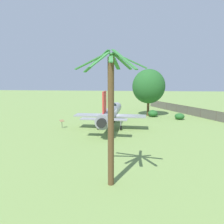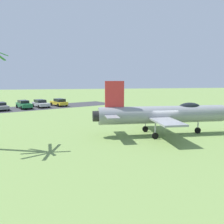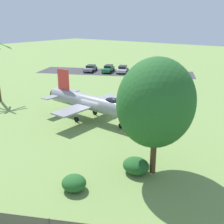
{
  "view_description": "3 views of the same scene",
  "coord_description": "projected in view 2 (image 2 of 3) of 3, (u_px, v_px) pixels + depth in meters",
  "views": [
    {
      "loc": [
        3.52,
        -27.44,
        6.48
      ],
      "look_at": [
        0.19,
        -0.03,
        2.19
      ],
      "focal_mm": 32.81,
      "sensor_mm": 36.0,
      "label": 1
    },
    {
      "loc": [
        22.39,
        -9.22,
        5.58
      ],
      "look_at": [
        -6.23,
        -3.86,
        1.5
      ],
      "focal_mm": 39.47,
      "sensor_mm": 36.0,
      "label": 2
    },
    {
      "loc": [
        21.38,
        18.58,
        10.75
      ],
      "look_at": [
        2.25,
        4.2,
        2.5
      ],
      "focal_mm": 43.08,
      "sensor_mm": 36.0,
      "label": 3
    }
  ],
  "objects": [
    {
      "name": "display_jet",
      "position": [
        166.0,
        114.0,
        24.02
      ],
      "size": [
        9.56,
        14.53,
        5.27
      ],
      "rotation": [
        0.0,
        0.0,
        1.55
      ],
      "color": "gray",
      "rests_on": "ground_plane"
    },
    {
      "name": "parked_car_green",
      "position": [
        24.0,
        104.0,
        44.8
      ],
      "size": [
        5.06,
        3.56,
        1.47
      ],
      "rotation": [
        0.0,
        0.0,
        6.7
      ],
      "color": "#1E6B3D",
      "rests_on": "ground_plane"
    },
    {
      "name": "parked_car_silver",
      "position": [
        41.0,
        103.0,
        46.65
      ],
      "size": [
        4.96,
        3.75,
        1.42
      ],
      "rotation": [
        0.0,
        0.0,
        6.74
      ],
      "color": "#B2B5BA",
      "rests_on": "ground_plane"
    },
    {
      "name": "ground_plane",
      "position": [
        162.0,
        135.0,
        24.24
      ],
      "size": [
        200.0,
        200.0,
        0.0
      ],
      "primitive_type": "plane",
      "color": "#75934C"
    },
    {
      "name": "parking_strip",
      "position": [
        32.0,
        108.0,
        45.7
      ],
      "size": [
        21.57,
        33.28,
        0.0
      ],
      "primitive_type": "cube",
      "rotation": [
        0.0,
        0.0,
        5.16
      ],
      "color": "#38383D",
      "rests_on": "ground_plane"
    },
    {
      "name": "parked_car_gray",
      "position": [
        0.0,
        106.0,
        42.47
      ],
      "size": [
        4.93,
        3.63,
        1.34
      ],
      "rotation": [
        0.0,
        0.0,
        6.71
      ],
      "color": "slate",
      "rests_on": "ground_plane"
    },
    {
      "name": "info_plaque",
      "position": [
        134.0,
        116.0,
        30.35
      ],
      "size": [
        0.68,
        0.72,
        1.14
      ],
      "color": "#333333",
      "rests_on": "ground_plane"
    },
    {
      "name": "parked_car_yellow",
      "position": [
        59.0,
        102.0,
        48.64
      ],
      "size": [
        4.68,
        3.68,
        1.46
      ],
      "rotation": [
        0.0,
        0.0,
        3.65
      ],
      "color": "gold",
      "rests_on": "ground_plane"
    }
  ]
}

